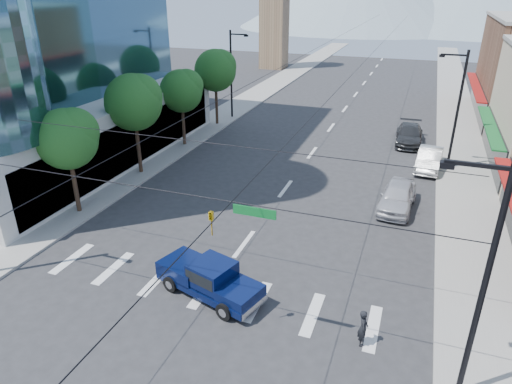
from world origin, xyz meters
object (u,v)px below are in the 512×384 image
pedestrian (363,328)px  parked_car_mid (429,159)px  parked_car_near (397,196)px  pickup_truck (209,278)px  parked_car_far (409,135)px

pedestrian → parked_car_mid: parked_car_mid is taller
pedestrian → parked_car_near: (0.34, 13.03, 0.05)m
pickup_truck → parked_car_far: size_ratio=0.99×
parked_car_mid → parked_car_far: parked_car_far is taller
parked_car_near → pedestrian: bearing=-87.3°
pickup_truck → parked_car_near: pickup_truck is taller
parked_car_near → parked_car_mid: bearing=81.6°
parked_car_near → parked_car_far: parked_car_near is taller
pedestrian → parked_car_far: size_ratio=0.29×
parked_car_near → parked_car_far: size_ratio=0.89×
pickup_truck → pedestrian: (7.12, -0.82, -0.12)m
parked_car_mid → parked_car_far: (-1.80, 5.97, 0.01)m
pickup_truck → pedestrian: size_ratio=3.46×
pedestrian → pickup_truck: bearing=74.1°
pedestrian → parked_car_mid: 21.14m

